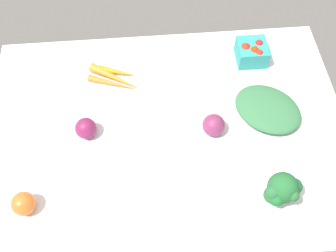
% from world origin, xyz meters
% --- Properties ---
extents(tablecloth, '(1.04, 0.76, 0.02)m').
position_xyz_m(tablecloth, '(0.00, 0.00, 0.01)').
color(tablecloth, white).
rests_on(tablecloth, ground).
extents(red_onion_center, '(0.06, 0.06, 0.06)m').
position_xyz_m(red_onion_center, '(-0.23, 0.01, 0.05)').
color(red_onion_center, '#802250').
rests_on(red_onion_center, tablecloth).
extents(broccoli_head, '(0.10, 0.08, 0.10)m').
position_xyz_m(broccoli_head, '(0.26, -0.24, 0.08)').
color(broccoli_head, '#9CD287').
rests_on(broccoli_head, tablecloth).
extents(red_onion_near_basket, '(0.06, 0.06, 0.06)m').
position_xyz_m(red_onion_near_basket, '(0.13, -0.02, 0.05)').
color(red_onion_near_basket, '#802F59').
rests_on(red_onion_near_basket, tablecloth).
extents(heirloom_tomato_orange, '(0.06, 0.06, 0.06)m').
position_xyz_m(heirloom_tomato_orange, '(-0.38, -0.21, 0.05)').
color(heirloom_tomato_orange, orange).
rests_on(heirloom_tomato_orange, tablecloth).
extents(carrot_bunch, '(0.17, 0.12, 0.03)m').
position_xyz_m(carrot_bunch, '(-0.15, 0.20, 0.03)').
color(carrot_bunch, orange).
rests_on(carrot_bunch, tablecloth).
extents(leafy_greens_clump, '(0.26, 0.25, 0.04)m').
position_xyz_m(leafy_greens_clump, '(0.29, 0.03, 0.04)').
color(leafy_greens_clump, '#377447').
rests_on(leafy_greens_clump, tablecloth).
extents(berry_basket, '(0.09, 0.09, 0.07)m').
position_xyz_m(berry_basket, '(0.29, 0.25, 0.05)').
color(berry_basket, teal).
rests_on(berry_basket, tablecloth).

